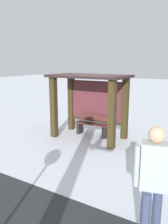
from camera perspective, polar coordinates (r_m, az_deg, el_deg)
name	(u,v)px	position (r m, az deg, el deg)	size (l,w,h in m)	color
ground_plane	(89,137)	(8.13, 1.21, -6.39)	(60.00, 60.00, 0.00)	silver
bus_shelter	(91,95)	(7.89, 1.77, 4.39)	(2.65, 1.52, 2.21)	#352914
bench_left_inside	(93,126)	(8.24, 2.16, -3.52)	(1.26, 0.34, 0.74)	#542724
person_walking	(154,177)	(3.47, 17.19, -15.32)	(0.58, 0.54, 1.78)	#ABB5B5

